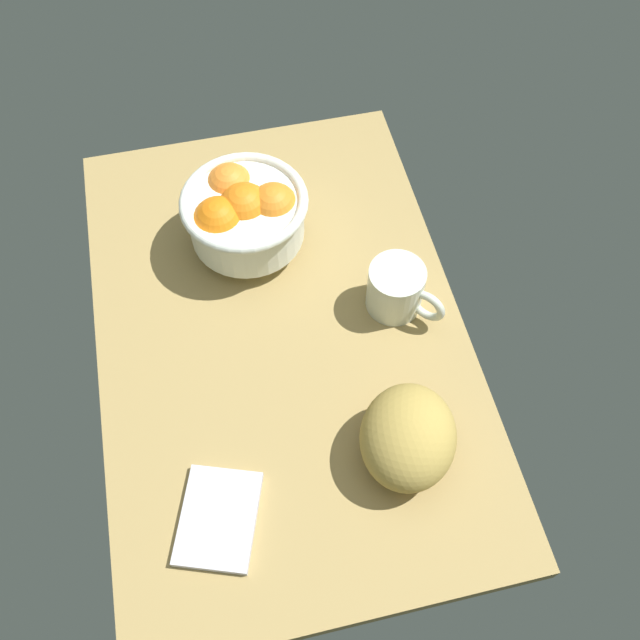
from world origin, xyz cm
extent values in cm
cube|color=#A3884F|center=(0.00, 0.00, -1.50)|extent=(82.13, 53.34, 3.00)
cylinder|color=white|center=(16.88, 1.73, 1.30)|extent=(10.73, 10.73, 2.60)
cylinder|color=white|center=(16.88, 1.73, 6.26)|extent=(17.49, 17.49, 7.32)
torus|color=white|center=(16.88, 1.73, 9.92)|extent=(19.09, 19.09, 1.60)
sphere|color=orange|center=(16.29, -2.53, 7.97)|extent=(7.73, 7.73, 7.73)
sphere|color=orange|center=(21.78, 3.19, 7.94)|extent=(7.52, 7.52, 7.52)
sphere|color=orange|center=(15.28, 5.86, 8.01)|extent=(7.93, 7.93, 7.93)
sphere|color=orange|center=(16.88, 1.73, 8.05)|extent=(8.16, 8.16, 8.16)
ellipsoid|color=#B19547|center=(-21.89, -12.44, 5.05)|extent=(18.10, 17.00, 10.09)
cube|color=silver|center=(-25.48, 12.93, 0.61)|extent=(15.03, 13.07, 1.22)
cylinder|color=silver|center=(0.91, -17.38, 4.01)|extent=(8.28, 8.28, 8.01)
torus|color=silver|center=(-3.03, -20.98, 4.01)|extent=(5.00, 4.73, 5.69)
camera|label=1|loc=(-51.10, 5.63, 88.39)|focal=39.02mm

